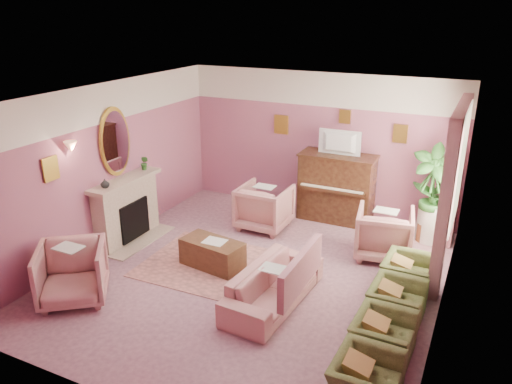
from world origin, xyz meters
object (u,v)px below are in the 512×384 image
at_px(television, 338,141).
at_px(olive_chair_c, 397,297).
at_px(floral_armchair_left, 264,205).
at_px(floral_armchair_front, 72,271).
at_px(sofa, 274,279).
at_px(side_table, 432,222).
at_px(olive_chair_a, 366,374).
at_px(floral_armchair_right, 384,231).
at_px(olive_chair_b, 383,331).
at_px(piano, 336,188).
at_px(olive_chair_d, 408,269).
at_px(coffee_table, 212,254).

bearing_deg(television, olive_chair_c, -58.55).
bearing_deg(floral_armchair_left, floral_armchair_front, -112.14).
xyz_separation_m(floral_armchair_left, olive_chair_c, (2.83, -1.93, -0.13)).
relative_size(sofa, floral_armchair_left, 2.02).
xyz_separation_m(floral_armchair_left, side_table, (2.92, 0.80, -0.12)).
bearing_deg(side_table, olive_chair_a, -91.20).
distance_m(floral_armchair_left, side_table, 3.03).
bearing_deg(floral_armchair_front, floral_armchair_right, 41.39).
xyz_separation_m(olive_chair_a, olive_chair_b, (0.00, 0.82, 0.00)).
height_order(piano, floral_armchair_front, piano).
bearing_deg(floral_armchair_right, olive_chair_a, -80.75).
bearing_deg(floral_armchair_right, olive_chair_d, -59.00).
distance_m(television, floral_armchair_front, 5.14).
relative_size(sofa, floral_armchair_front, 2.02).
bearing_deg(floral_armchair_right, side_table, 57.17).
bearing_deg(olive_chair_b, side_table, 88.52).
xyz_separation_m(piano, floral_armchair_left, (-1.09, -0.96, -0.18)).
bearing_deg(floral_armchair_front, olive_chair_d, 28.84).
relative_size(floral_armchair_left, olive_chair_d, 1.19).
height_order(floral_armchair_left, olive_chair_c, floral_armchair_left).
xyz_separation_m(olive_chair_c, side_table, (0.09, 2.73, 0.01)).
relative_size(sofa, olive_chair_a, 2.40).
bearing_deg(olive_chair_b, olive_chair_c, 90.00).
xyz_separation_m(piano, television, (0.00, -0.05, 0.95)).
height_order(coffee_table, olive_chair_d, olive_chair_d).
bearing_deg(olive_chair_c, floral_armchair_front, -160.36).
bearing_deg(piano, coffee_table, -114.10).
xyz_separation_m(coffee_table, olive_chair_a, (2.95, -1.83, 0.11)).
distance_m(television, sofa, 3.41).
bearing_deg(television, olive_chair_b, -64.60).
distance_m(floral_armchair_front, olive_chair_d, 4.83).
distance_m(olive_chair_c, side_table, 2.73).
bearing_deg(olive_chair_d, floral_armchair_front, -151.16).
distance_m(coffee_table, side_table, 3.96).
bearing_deg(sofa, floral_armchair_right, 62.29).
distance_m(coffee_table, olive_chair_b, 3.12).
distance_m(piano, olive_chair_a, 4.87).
xyz_separation_m(floral_armchair_front, olive_chair_c, (4.23, 1.51, -0.13)).
bearing_deg(television, olive_chair_a, -68.80).
bearing_deg(television, floral_armchair_left, -140.03).
distance_m(television, side_table, 2.22).
bearing_deg(floral_armchair_right, olive_chair_b, -77.86).
bearing_deg(olive_chair_a, piano, 110.99).
bearing_deg(floral_armchair_left, floral_armchair_right, -4.91).
distance_m(floral_armchair_left, olive_chair_d, 3.04).
relative_size(olive_chair_b, olive_chair_d, 1.00).
bearing_deg(olive_chair_d, coffee_table, -168.01).
bearing_deg(sofa, coffee_table, 157.94).
xyz_separation_m(coffee_table, olive_chair_c, (2.95, -0.19, 0.11)).
bearing_deg(olive_chair_d, olive_chair_a, -90.00).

